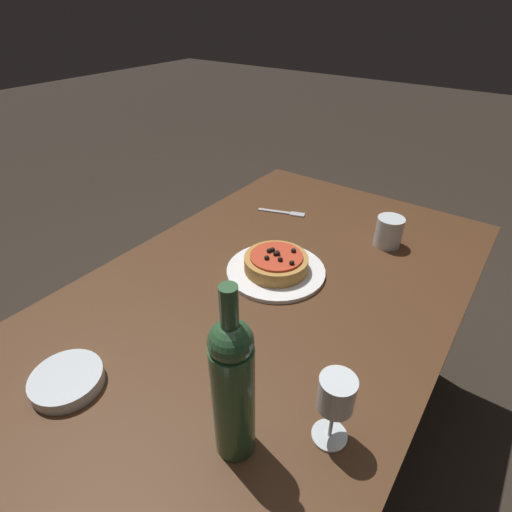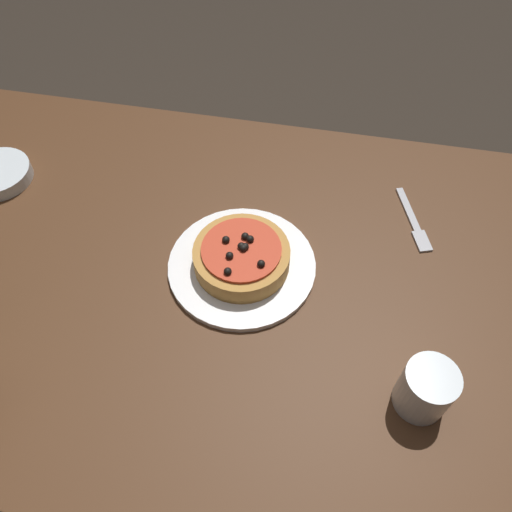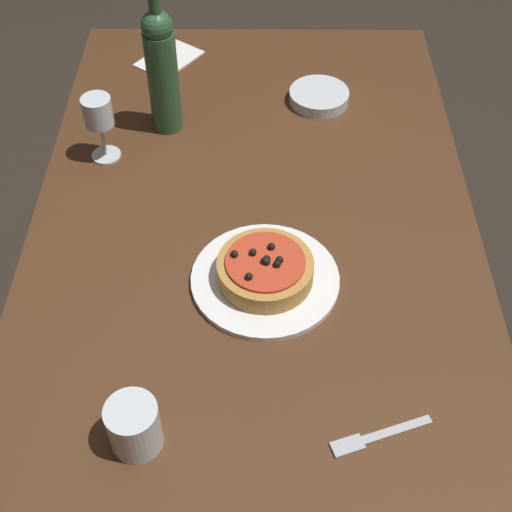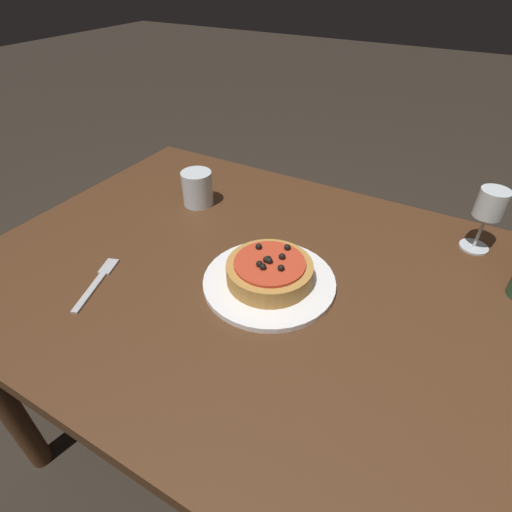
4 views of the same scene
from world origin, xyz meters
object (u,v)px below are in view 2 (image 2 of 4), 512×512
object	(u,v)px
dinner_plate	(242,265)
fork	(414,223)
dining_table	(184,290)
water_cup	(425,389)
pizza	(242,256)

from	to	relation	value
dinner_plate	fork	xyz separation A→B (m)	(-0.32, -0.17, -0.00)
dining_table	fork	world-z (taller)	fork
dining_table	water_cup	bearing A→B (deg)	158.32
pizza	fork	size ratio (longest dim) A/B	1.07
dinner_plate	water_cup	xyz separation A→B (m)	(-0.32, 0.20, 0.04)
dinner_plate	fork	size ratio (longest dim) A/B	1.67
water_cup	pizza	bearing A→B (deg)	-31.34
dining_table	water_cup	size ratio (longest dim) A/B	16.64
dining_table	water_cup	world-z (taller)	water_cup
dining_table	pizza	bearing A→B (deg)	-168.94
pizza	fork	xyz separation A→B (m)	(-0.32, -0.17, -0.03)
dining_table	water_cup	distance (m)	0.49
pizza	water_cup	distance (m)	0.38
dinner_plate	water_cup	bearing A→B (deg)	148.65
pizza	fork	bearing A→B (deg)	-151.58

